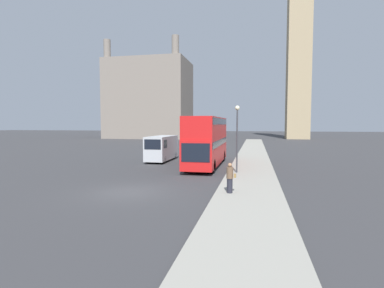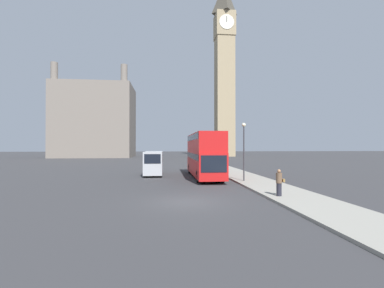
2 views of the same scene
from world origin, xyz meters
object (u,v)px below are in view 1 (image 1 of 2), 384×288
Objects in this scene: pedestrian at (230,178)px; street_lamp at (237,128)px; clock_tower at (299,25)px; white_van at (162,148)px; red_double_decker_bus at (207,139)px.

street_lamp is at bearing 90.38° from pedestrian.
white_van is at bearing -111.12° from clock_tower.
clock_tower is 34.80× the size of pedestrian.
clock_tower is 64.13m from red_double_decker_bus.
white_van reaches higher than pedestrian.
street_lamp is (8.34, -6.91, 2.19)m from white_van.
white_van is at bearing 140.35° from street_lamp.
clock_tower is at bearing 78.49° from street_lamp.
street_lamp reaches higher than red_double_decker_bus.
street_lamp is at bearing -101.51° from clock_tower.
pedestrian is (8.39, -13.99, -0.44)m from white_van.
red_double_decker_bus is (-15.29, -56.10, -27.05)m from clock_tower.
clock_tower is at bearing 74.76° from red_double_decker_bus.
pedestrian is 7.55m from street_lamp.
pedestrian is at bearing -100.29° from clock_tower.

